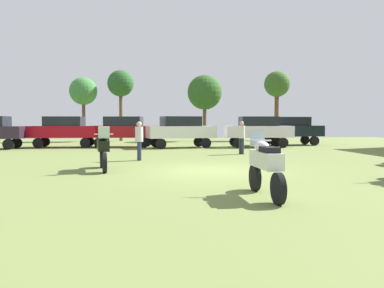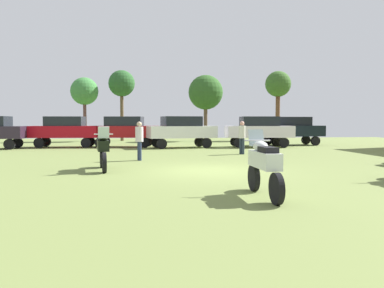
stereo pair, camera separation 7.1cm
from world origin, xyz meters
name	(u,v)px [view 1 (the left image)]	position (x,y,z in m)	size (l,w,h in m)	color
ground_plane	(210,171)	(0.00, 0.00, 0.01)	(44.00, 52.00, 0.02)	olive
motorcycle_1	(265,164)	(0.49, -4.62, 0.75)	(0.62, 2.21, 1.49)	black
motorcycle_4	(103,149)	(-3.64, 0.53, 0.76)	(0.69, 2.19, 1.51)	black
car_1	(291,129)	(7.93, 13.41, 1.19)	(4.40, 2.07, 2.00)	black
car_2	(181,129)	(-0.07, 11.52, 1.19)	(4.58, 2.64, 2.00)	black
car_4	(64,129)	(-7.57, 12.89, 1.19)	(4.35, 1.93, 2.00)	black
car_5	(258,129)	(5.05, 11.64, 1.19)	(4.39, 2.01, 2.00)	black
car_6	(124,129)	(-3.73, 12.77, 1.19)	(4.50, 2.34, 2.00)	black
person_2	(242,135)	(2.64, 6.35, 1.01)	(0.47, 0.47, 1.69)	#24303E
person_3	(139,138)	(-2.50, 3.73, 0.99)	(0.42, 0.42, 1.67)	#25314E
tree_1	(83,92)	(-7.59, 20.55, 4.21)	(2.32, 2.32, 5.41)	brown
tree_3	(121,84)	(-4.49, 20.84, 4.89)	(2.26, 2.26, 6.09)	brown
tree_4	(277,86)	(9.32, 20.51, 4.90)	(2.29, 2.29, 6.17)	brown
tree_5	(205,93)	(2.70, 19.94, 4.17)	(2.97, 2.97, 5.67)	brown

